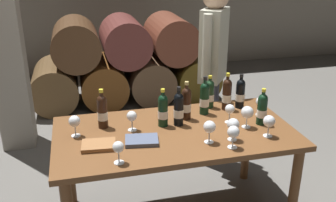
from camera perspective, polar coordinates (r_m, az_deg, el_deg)
name	(u,v)px	position (r m, az deg, el deg)	size (l,w,h in m)	color
barrel_stack	(125,63)	(5.21, -6.40, 5.68)	(2.49, 0.90, 1.15)	brown
stone_pillar	(2,23)	(4.08, -23.53, 10.61)	(0.32, 0.32, 2.60)	gray
dining_table	(175,142)	(2.77, 1.00, -6.13)	(1.70, 0.90, 0.76)	brown
wine_bottle_0	(186,103)	(2.87, 2.76, -0.30)	(0.07, 0.07, 0.30)	black
wine_bottle_1	(210,94)	(3.10, 6.24, 1.12)	(0.07, 0.07, 0.27)	#19381E
wine_bottle_2	(240,93)	(3.13, 10.76, 1.17)	(0.07, 0.07, 0.28)	black
wine_bottle_3	(102,111)	(2.77, -9.79, -1.50)	(0.07, 0.07, 0.29)	black
wine_bottle_4	(262,109)	(2.87, 13.89, -1.13)	(0.07, 0.07, 0.28)	black
wine_bottle_5	(179,109)	(2.77, 1.60, -1.16)	(0.07, 0.07, 0.30)	black
wine_bottle_6	(163,110)	(2.75, -0.76, -1.35)	(0.07, 0.07, 0.29)	black
wine_bottle_7	(227,94)	(3.07, 8.80, 1.05)	(0.07, 0.07, 0.31)	black
wine_bottle_8	(205,98)	(2.97, 5.49, 0.46)	(0.07, 0.07, 0.31)	black
wine_glass_0	(132,117)	(2.70, -5.44, -2.37)	(0.07, 0.07, 0.15)	white
wine_glass_1	(75,122)	(2.68, -13.81, -3.04)	(0.08, 0.08, 0.15)	white
wine_glass_2	(210,127)	(2.54, 6.23, -3.95)	(0.08, 0.08, 0.16)	white
wine_glass_3	(233,125)	(2.59, 9.72, -3.55)	(0.08, 0.08, 0.16)	white
wine_glass_4	(230,110)	(2.85, 9.22, -1.31)	(0.07, 0.07, 0.15)	white
wine_glass_5	(247,113)	(2.79, 11.77, -1.73)	(0.09, 0.09, 0.16)	white
wine_glass_6	(233,133)	(2.49, 9.75, -4.68)	(0.08, 0.08, 0.15)	white
wine_glass_7	(118,148)	(2.31, -7.44, -6.98)	(0.07, 0.07, 0.15)	white
wine_glass_8	(261,102)	(3.03, 13.70, -0.18)	(0.08, 0.08, 0.15)	white
wine_glass_9	(269,122)	(2.69, 14.88, -3.02)	(0.08, 0.08, 0.16)	white
tasting_notebook	(99,145)	(2.55, -10.32, -6.52)	(0.22, 0.16, 0.03)	#936038
leather_ledger	(142,140)	(2.57, -3.96, -5.90)	(0.22, 0.16, 0.03)	#4C5670
sommelier_presenting	(213,60)	(3.46, 6.75, 6.17)	(0.33, 0.41, 1.72)	#383842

